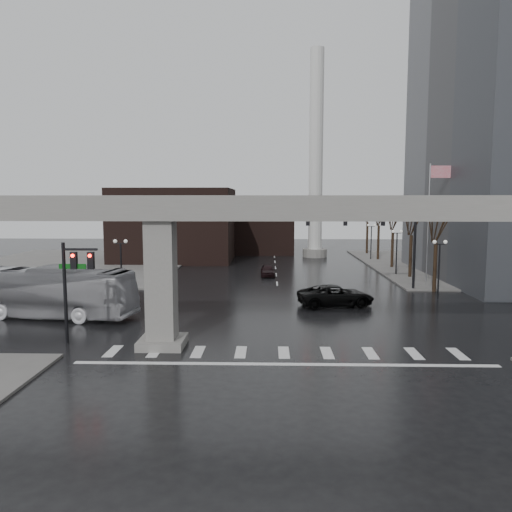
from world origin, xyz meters
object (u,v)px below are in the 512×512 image
at_px(pickup_truck, 336,295).
at_px(city_bus, 45,292).
at_px(far_car, 268,270).
at_px(signal_mast_arm, 374,228).

bearing_deg(pickup_truck, city_bus, 90.48).
xyz_separation_m(pickup_truck, far_car, (-5.50, 15.50, -0.20)).
distance_m(pickup_truck, far_car, 16.45).
bearing_deg(signal_mast_arm, far_car, 140.76).
xyz_separation_m(signal_mast_arm, pickup_truck, (-4.46, -7.36, -4.99)).
xyz_separation_m(city_bus, far_car, (16.03, 19.94, -1.21)).
bearing_deg(signal_mast_arm, city_bus, -155.59).
height_order(pickup_truck, city_bus, city_bus).
xyz_separation_m(signal_mast_arm, far_car, (-9.97, 8.14, -5.18)).
bearing_deg(city_bus, pickup_truck, -68.49).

